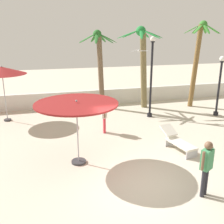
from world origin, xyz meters
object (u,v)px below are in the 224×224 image
Objects in this scene: palm_tree_1 at (100,60)px; guest_2 at (207,163)px; patio_umbrella_3 at (2,71)px; seagull_0 at (139,51)px; palm_tree_0 at (143,58)px; lamp_post_0 at (219,83)px; patio_umbrella_1 at (77,107)px; palm_tree_2 at (198,55)px; lamp_post_1 at (151,76)px; guest_1 at (104,114)px; lounge_chair_0 at (177,140)px.

palm_tree_1 reaches higher than guest_2.
patio_umbrella_3 is 7.37m from seagull_0.
lamp_post_0 is at bearing -37.19° from palm_tree_0.
palm_tree_1 reaches higher than patio_umbrella_1.
guest_2 is (3.28, -3.03, -1.11)m from patio_umbrella_1.
lamp_post_0 reaches higher than patio_umbrella_1.
palm_tree_1 is 6.11m from palm_tree_2.
patio_umbrella_3 is 7.92m from lamp_post_1.
lamp_post_0 reaches higher than patio_umbrella_3.
palm_tree_2 is 4.02m from lamp_post_1.
patio_umbrella_1 is 3.43m from guest_1.
lamp_post_1 reaches higher than lounge_chair_0.
patio_umbrella_1 is at bearing 137.24° from guest_2.
patio_umbrella_3 is at bearing 179.83° from palm_tree_2.
palm_tree_1 is at bearing 132.10° from lamp_post_1.
palm_tree_2 reaches higher than lamp_post_1.
patio_umbrella_1 is 6.52m from lamp_post_1.
palm_tree_2 is at bearing 94.82° from lamp_post_0.
lamp_post_0 is 1.96× the size of guest_2.
patio_umbrella_1 is 4.60m from guest_2.
palm_tree_2 is 2.57m from lamp_post_0.
patio_umbrella_3 is at bearing -167.90° from palm_tree_1.
lamp_post_1 is at bearing 81.62° from lounge_chair_0.
palm_tree_1 reaches higher than lounge_chair_0.
palm_tree_1 is at bearing 79.86° from guest_1.
seagull_0 is (-4.35, 1.41, 1.77)m from lamp_post_0.
patio_umbrella_1 is 0.55× the size of palm_tree_2.
palm_tree_0 is at bearing 79.70° from guest_2.
patio_umbrella_1 reaches higher than guest_1.
seagull_0 is (7.28, -0.75, 0.92)m from patio_umbrella_3.
lamp_post_0 is at bearing -28.46° from palm_tree_1.
guest_2 is at bearing -120.06° from palm_tree_2.
lamp_post_0 is 3.69× the size of seagull_0.
guest_1 is (-0.77, -4.30, -2.09)m from palm_tree_1.
palm_tree_0 is at bearing 52.08° from patio_umbrella_1.
palm_tree_2 reaches higher than guest_1.
palm_tree_0 is 2.11m from lamp_post_1.
palm_tree_1 is at bearing 70.95° from patio_umbrella_1.
lamp_post_0 is at bearing -18.03° from seagull_0.
patio_umbrella_3 is 1.72× the size of guest_2.
palm_tree_0 is 2.64m from palm_tree_1.
palm_tree_2 is at bearing -9.85° from palm_tree_0.
palm_tree_1 is 1.41× the size of lamp_post_0.
palm_tree_1 is 3.52m from lamp_post_1.
palm_tree_1 is at bearing 151.54° from lamp_post_0.
lamp_post_1 is at bearing -51.61° from seagull_0.
lamp_post_0 is 7.06m from guest_1.
palm_tree_1 is at bearing 94.84° from guest_2.
palm_tree_2 is 3.06× the size of guest_2.
palm_tree_0 is 4.67m from lamp_post_0.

